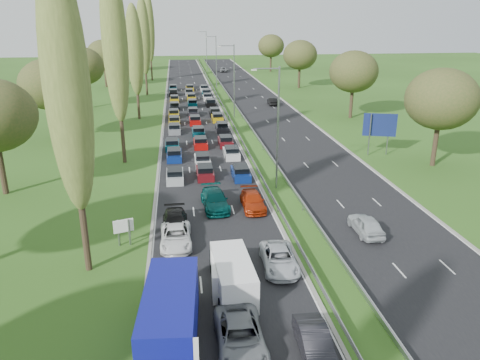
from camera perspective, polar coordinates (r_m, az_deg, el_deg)
ground at (r=82.50m, az=-0.87°, el=7.94°), size 260.00×260.00×0.00m
near_carriageway at (r=84.45m, az=-5.67°, el=8.11°), size 10.50×215.00×0.04m
far_carriageway at (r=85.95m, az=3.45°, el=8.37°), size 10.50×215.00×0.04m
central_reservation at (r=84.83m, az=-1.08°, el=8.63°), size 2.36×215.00×0.32m
lamp_columns at (r=79.55m, az=-0.72°, el=11.89°), size 0.18×140.18×12.00m
poplar_row at (r=68.89m, az=-13.54°, el=15.55°), size 2.80×127.80×22.44m
woodland_left at (r=65.77m, az=-22.93°, el=10.29°), size 8.00×166.00×11.10m
woodland_right at (r=73.48m, az=16.02°, el=11.86°), size 8.00×153.00×11.10m
traffic_queue_fill at (r=79.65m, az=-5.55°, el=7.75°), size 9.11×67.23×0.80m
near_car_2 at (r=35.76m, az=-7.82°, el=-6.84°), size 2.31×4.99×1.39m
near_car_3 at (r=37.95m, az=-7.91°, el=-5.18°), size 2.10×5.03×1.45m
near_car_6 at (r=25.40m, az=0.04°, el=-18.62°), size 2.50×5.41×1.50m
near_car_7 at (r=42.04m, az=-3.09°, el=-2.44°), size 2.52×5.47×1.55m
near_car_8 at (r=42.78m, az=-3.24°, el=-2.13°), size 1.72×4.18×1.42m
near_car_9 at (r=25.44m, az=9.08°, el=-18.97°), size 1.60×4.31×1.41m
near_car_10 at (r=32.53m, az=4.80°, el=-9.55°), size 2.49×5.04×1.37m
near_car_11 at (r=42.00m, az=1.56°, el=-2.56°), size 1.95×4.77×1.38m
far_car_0 at (r=38.53m, az=15.12°, el=-5.26°), size 1.79×4.44×1.51m
far_car_1 at (r=91.99m, az=3.96°, el=9.54°), size 1.61×4.22×1.38m
far_car_2 at (r=148.20m, az=-2.08°, el=13.33°), size 2.40×5.16×1.43m
blue_lorry at (r=25.20m, az=-8.40°, el=-15.76°), size 2.52×9.08×3.84m
white_van_front at (r=30.62m, az=-1.74°, el=-10.86°), size 1.87×4.77×1.92m
white_van_rear at (r=29.83m, az=-0.93°, el=-11.38°), size 2.19×5.59×2.25m
info_sign at (r=36.19m, az=-14.00°, el=-5.78°), size 1.46×0.57×2.10m
direction_sign at (r=59.99m, az=16.66°, el=6.23°), size 3.86×1.24×5.20m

